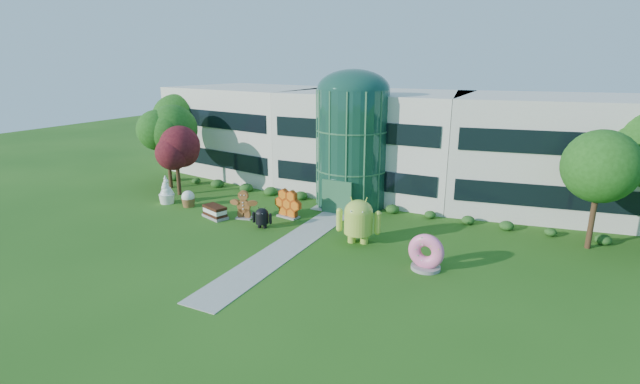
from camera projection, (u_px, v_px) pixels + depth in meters
The scene contains 14 objects.
ground at pixel (279, 253), 30.17m from camera, with size 140.00×140.00×0.00m, color #215114.
building at pixel (377, 141), 44.36m from camera, with size 46.00×15.00×9.30m, color beige, non-canonical shape.
atrium at pixel (352, 149), 39.14m from camera, with size 6.00×6.00×9.80m, color #194738.
walkway at pixel (294, 242), 31.88m from camera, with size 2.40×20.00×0.04m, color #9E9E93.
tree_red at pixel (177, 163), 42.51m from camera, with size 4.00×4.00×6.00m, color #3F0C14, non-canonical shape.
trees_backdrop at pixel (356, 155), 40.19m from camera, with size 52.00×8.00×8.40m, color #1B4A12, non-canonical shape.
android_green at pixel (358, 218), 31.37m from camera, with size 3.18×2.12×3.60m, color #AACA40, non-canonical shape.
android_black at pixel (262, 216), 34.44m from camera, with size 1.59×1.07×1.81m, color black, non-canonical shape.
donut at pixel (427, 251), 27.52m from camera, with size 2.20×1.06×2.29m, color pink, non-canonical shape.
gingerbread at pixel (244, 204), 36.47m from camera, with size 2.51×0.97×2.32m, color brown, non-canonical shape.
ice_cream_sandwich at pixel (215, 212), 36.79m from camera, with size 2.25×1.13×1.00m, color black, non-canonical shape.
honeycomb at pixel (288, 205), 36.74m from camera, with size 2.65×0.95×2.08m, color orange, non-canonical shape.
froyo at pixel (166, 190), 40.37m from camera, with size 1.45×1.45×2.48m, color white, non-canonical shape.
cupcake at pixel (188, 199), 39.56m from camera, with size 1.18×1.18×1.42m, color white, non-canonical shape.
Camera 1 is at (14.98, -23.74, 12.05)m, focal length 26.00 mm.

